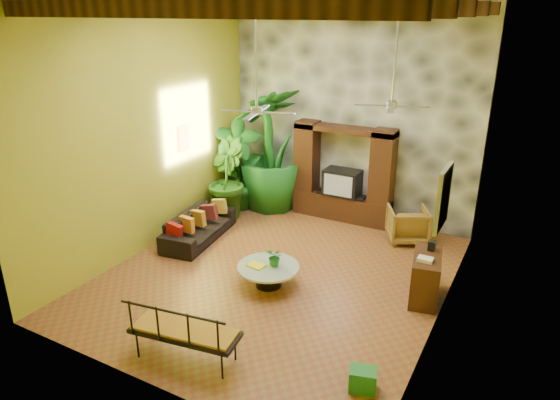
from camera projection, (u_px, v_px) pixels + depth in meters
The scene contains 22 objects.
ground at pixel (279, 274), 9.62m from camera, with size 7.00×7.00×0.00m, color brown.
back_wall at pixel (351, 114), 11.59m from camera, with size 6.00×0.02×5.00m, color #A4A525.
left_wall at pixel (149, 129), 10.07m from camera, with size 0.02×7.00×5.00m, color #A4A525.
right_wall at pixel (456, 173), 7.38m from camera, with size 0.02×7.00×5.00m, color #A4A525.
stone_accent_wall at pixel (350, 114), 11.54m from camera, with size 5.98×0.10×4.98m, color #3E4146.
ceiling_beams at pixel (279, 9), 7.91m from camera, with size 5.95×5.36×0.22m.
entertainment_center at pixel (343, 180), 11.84m from camera, with size 2.40×0.55×2.30m.
ceiling_fan_front at pixel (256, 99), 8.16m from camera, with size 1.28×1.28×1.86m.
ceiling_fan_back at pixel (393, 93), 8.67m from camera, with size 1.28×1.28×1.86m.
wall_art_mask at pixel (184, 138), 11.01m from camera, with size 0.06×0.32×0.55m, color gold.
wall_art_painting at pixel (443, 198), 6.98m from camera, with size 0.06×0.70×0.90m, color #2A649B.
sofa at pixel (199, 226), 10.97m from camera, with size 2.08×0.81×0.61m, color black.
wicker_armchair at pixel (408, 224), 10.87m from camera, with size 0.82×0.84×0.77m, color brown.
tall_plant_a at pixel (238, 165), 12.35m from camera, with size 1.22×0.82×2.31m, color #1A631F.
tall_plant_b at pixel (225, 179), 11.93m from camera, with size 1.07×0.86×1.94m, color #215516.
tall_plant_c at pixel (271, 149), 12.35m from camera, with size 1.71×1.71×3.05m, color #1B6821.
coffee_table at pixel (268, 273), 9.12m from camera, with size 1.14×1.14×0.40m.
centerpiece_plant at pixel (275, 257), 9.02m from camera, with size 0.32×0.28×0.35m, color #1C6C22.
yellow_tray at pixel (256, 266), 9.05m from camera, with size 0.31×0.22×0.03m, color #F0F71A.
iron_bench at pixel (181, 330), 7.04m from camera, with size 1.67×0.82×0.57m.
side_console at pixel (425, 277), 8.67m from camera, with size 0.46×1.03×0.82m, color #342210.
green_bin at pixel (363, 379), 6.64m from camera, with size 0.36×0.27×0.31m, color #1D6D24.
Camera 1 is at (4.09, -7.42, 4.77)m, focal length 32.00 mm.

